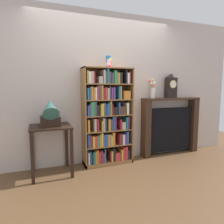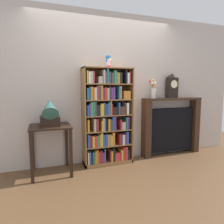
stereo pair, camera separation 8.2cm
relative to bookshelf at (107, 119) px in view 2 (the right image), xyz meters
name	(u,v)px [view 2 (the right image)]	position (x,y,z in m)	size (l,w,h in m)	color
ground_plane	(110,167)	(0.02, -0.14, -0.79)	(8.11, 6.40, 0.02)	brown
wall_back	(114,88)	(0.21, 0.20, 0.52)	(5.11, 0.08, 2.60)	beige
bookshelf	(107,119)	(0.00, 0.00, 0.00)	(0.84, 0.31, 1.64)	olive
cup_stack	(109,62)	(0.04, 0.01, 0.96)	(0.09, 0.09, 0.19)	pink
side_table_left	(50,137)	(-0.93, -0.11, -0.20)	(0.60, 0.56, 0.75)	black
gramophone	(50,113)	(-0.93, -0.18, 0.17)	(0.28, 0.45, 0.48)	black
fireplace_mantel	(171,127)	(1.36, 0.08, -0.23)	(1.23, 0.21, 1.11)	#382316
mantel_clock	(172,86)	(1.34, 0.06, 0.57)	(0.21, 0.13, 0.47)	black
flower_vase	(153,90)	(0.94, 0.07, 0.48)	(0.13, 0.12, 0.36)	silver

